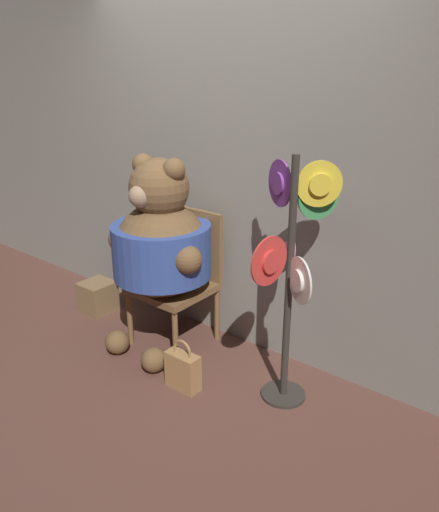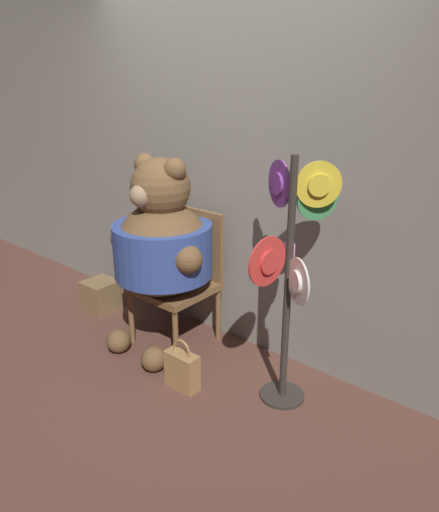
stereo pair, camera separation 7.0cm
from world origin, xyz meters
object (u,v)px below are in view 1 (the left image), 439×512
teddy_bear (161,244)px  hat_display_rack (292,260)px  handbag_on_ground (183,370)px  chair (181,274)px

teddy_bear → hat_display_rack: 1.03m
hat_display_rack → handbag_on_ground: bearing=-147.8°
hat_display_rack → teddy_bear: bearing=-177.8°
chair → handbag_on_ground: size_ratio=2.81×
handbag_on_ground → hat_display_rack: bearing=32.2°
chair → hat_display_rack: size_ratio=0.65×
chair → teddy_bear: (-0.02, -0.18, 0.28)m
chair → teddy_bear: 0.33m
teddy_bear → hat_display_rack: size_ratio=0.93×
handbag_on_ground → chair: bearing=132.9°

